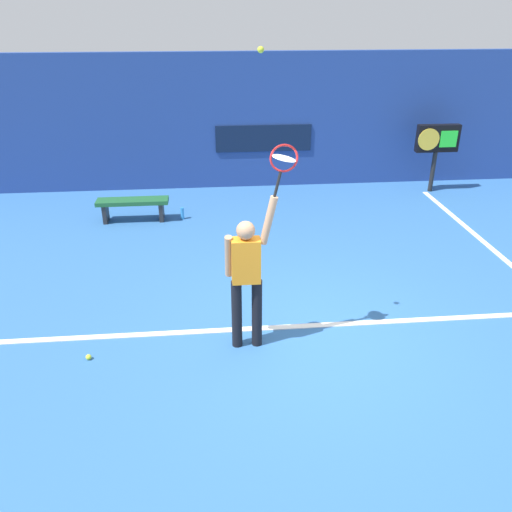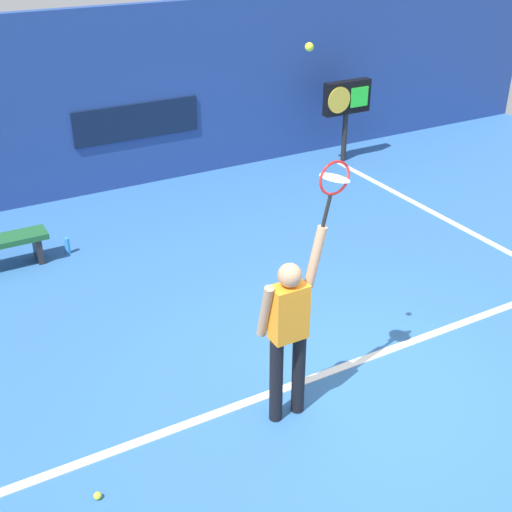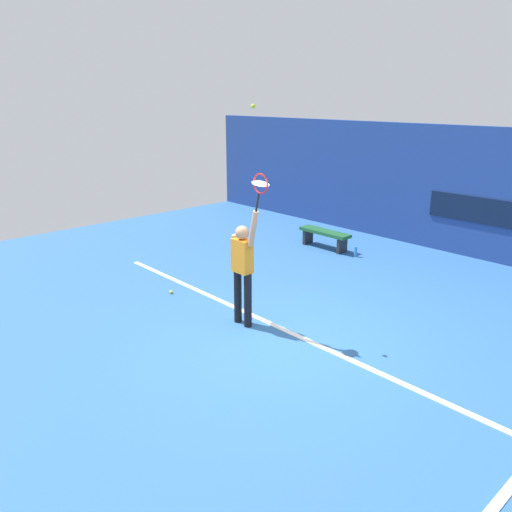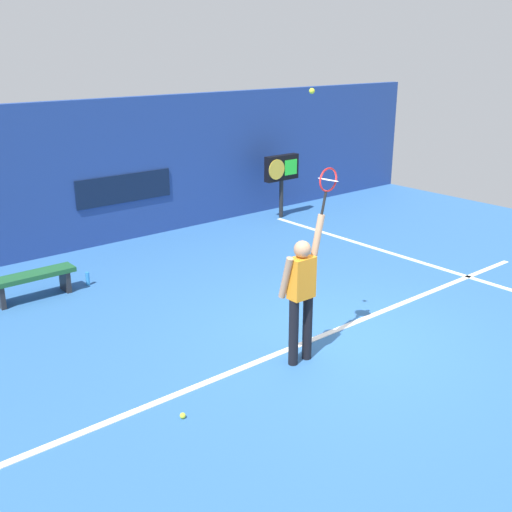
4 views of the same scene
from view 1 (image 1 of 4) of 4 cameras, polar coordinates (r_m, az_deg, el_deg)
The scene contains 12 objects.
ground_plane at distance 6.83m, azimuth 6.52°, elevation -9.08°, with size 18.00×18.00×0.00m, color #2D609E.
back_wall at distance 12.20m, azimuth 0.79°, elevation 14.61°, with size 18.00×0.20×3.01m, color navy.
sponsor_banner_center at distance 12.16m, azimuth 0.84°, elevation 12.83°, with size 2.20×0.03×0.60m, color #0C1933.
court_baseline at distance 7.07m, azimuth 6.04°, elevation -7.64°, with size 10.00×0.10×0.01m, color white.
court_sideline at distance 9.76m, azimuth 25.66°, elevation -0.30°, with size 0.10×7.00×0.01m, color white.
tennis_player at distance 6.17m, azimuth -1.06°, elevation -2.01°, with size 0.62×0.31×1.99m.
tennis_racket at distance 5.70m, azimuth 3.02°, elevation 10.38°, with size 0.37×0.27×0.63m.
tennis_ball at distance 5.56m, azimuth 0.52°, elevation 21.78°, with size 0.07×0.07×0.07m, color #CCE033.
scoreboard_clock at distance 12.47m, azimuth 19.33°, elevation 11.87°, with size 0.96×0.20×1.53m.
court_bench at distance 10.57m, azimuth -13.41°, elevation 5.52°, with size 1.40×0.36×0.45m.
water_bottle at distance 10.55m, azimuth -8.12°, elevation 4.68°, with size 0.07×0.07×0.24m, color #338CD8.
spare_ball at distance 6.75m, azimuth -17.96°, elevation -10.54°, with size 0.07×0.07×0.07m, color #CCE033.
Camera 1 is at (-1.28, -5.46, 3.90)m, focal length 36.31 mm.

